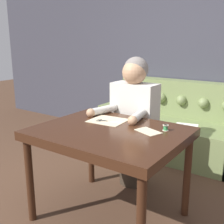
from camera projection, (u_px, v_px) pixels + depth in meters
The scene contains 9 objects.
ground_plane at pixel (117, 223), 2.26m from camera, with size 16.00×16.00×0.00m, color #4C3323.
wall_back at pixel (207, 51), 3.58m from camera, with size 8.00×0.06×2.60m.
dining_table at pixel (109, 140), 2.17m from camera, with size 1.12×0.89×0.76m.
couch at pixel (176, 129), 3.61m from camera, with size 1.82×0.82×0.92m.
person at pixel (134, 120), 2.74m from camera, with size 0.51×0.59×1.28m.
pattern_paper_main at pixel (108, 120), 2.39m from camera, with size 0.31×0.28×0.00m.
pattern_paper_offcut at pixel (148, 131), 2.10m from camera, with size 0.22×0.18×0.00m.
scissors at pixel (105, 121), 2.37m from camera, with size 0.23×0.12×0.01m.
thread_spool at pixel (166, 128), 2.12m from camera, with size 0.04×0.04×0.05m.
Camera 1 is at (1.09, -1.64, 1.43)m, focal length 45.00 mm.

